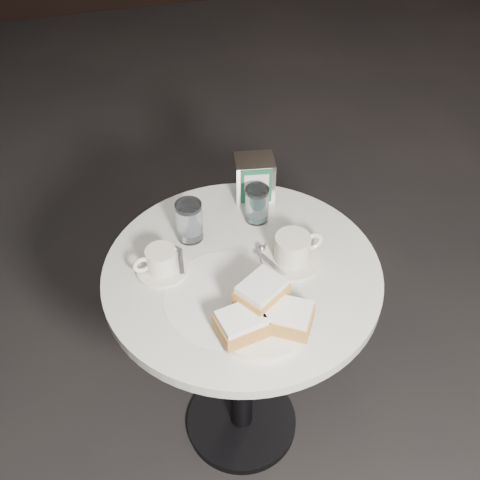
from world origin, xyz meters
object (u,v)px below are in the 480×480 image
beignet_plate (263,315)px  napkin_dispenser (254,178)px  cafe_table (242,320)px  water_glass_right (257,205)px  coffee_cup_right (293,251)px  water_glass_left (189,221)px  coffee_cup_left (161,262)px

beignet_plate → napkin_dispenser: 0.47m
cafe_table → water_glass_right: water_glass_right is taller
cafe_table → coffee_cup_right: coffee_cup_right is taller
napkin_dispenser → water_glass_left: bearing=-141.1°
coffee_cup_right → water_glass_left: 0.28m
beignet_plate → water_glass_left: (-0.10, 0.33, 0.02)m
beignet_plate → coffee_cup_right: size_ratio=1.38×
cafe_table → beignet_plate: 0.30m
beignet_plate → water_glass_right: 0.37m
cafe_table → water_glass_right: 0.32m
coffee_cup_left → water_glass_left: bearing=39.1°
coffee_cup_right → water_glass_right: water_glass_right is taller
napkin_dispenser → coffee_cup_right: bearing=-76.6°
beignet_plate → napkin_dispenser: size_ratio=1.90×
cafe_table → water_glass_left: 0.31m
beignet_plate → napkin_dispenser: napkin_dispenser is taller
napkin_dispenser → cafe_table: bearing=-102.9°
coffee_cup_left → water_glass_right: (0.28, 0.12, 0.02)m
napkin_dispenser → beignet_plate: bearing=-94.7°
water_glass_left → napkin_dispenser: (0.21, 0.12, 0.01)m
beignet_plate → water_glass_left: size_ratio=2.13×
cafe_table → coffee_cup_left: size_ratio=5.06×
cafe_table → napkin_dispenser: 0.39m
coffee_cup_right → water_glass_left: (-0.23, 0.15, 0.02)m
cafe_table → coffee_cup_right: (0.13, -0.00, 0.23)m
water_glass_right → napkin_dispenser: size_ratio=0.82×
cafe_table → napkin_dispenser: bearing=68.0°
coffee_cup_left → water_glass_left: size_ratio=1.31×
napkin_dispenser → coffee_cup_left: bearing=-134.8°
cafe_table → beignet_plate: bearing=-90.5°
cafe_table → napkin_dispenser: (0.11, 0.27, 0.26)m
coffee_cup_left → napkin_dispenser: napkin_dispenser is taller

